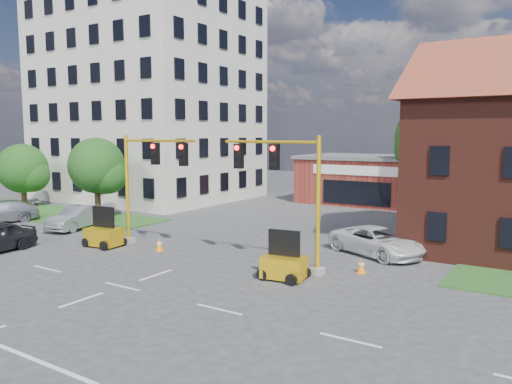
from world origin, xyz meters
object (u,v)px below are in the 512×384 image
Objects in this scene: signal_mast_east at (286,185)px; signal_mast_west at (148,177)px; pickup_white at (377,241)px; trailer_west at (104,235)px; trailer_east at (284,265)px.

signal_mast_west is at bearing 180.00° from signal_mast_east.
pickup_white is at bearing 61.14° from signal_mast_east.
signal_mast_east reaches higher than pickup_white.
signal_mast_west is at bearing 28.25° from trailer_west.
trailer_east is 6.67m from pickup_white.
trailer_west is 1.04× the size of trailer_east.
signal_mast_east reaches higher than trailer_east.
trailer_east is at bearing -8.97° from signal_mast_west.
signal_mast_west is at bearing 161.78° from trailer_east.
trailer_east is 0.40× the size of pickup_white.
signal_mast_east is at bearing 1.39° from trailer_west.
signal_mast_east is 3.68m from trailer_east.
pickup_white is (11.41, 4.89, -3.19)m from signal_mast_west.
pickup_white is at bearing 23.21° from signal_mast_west.
trailer_east reaches higher than pickup_white.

